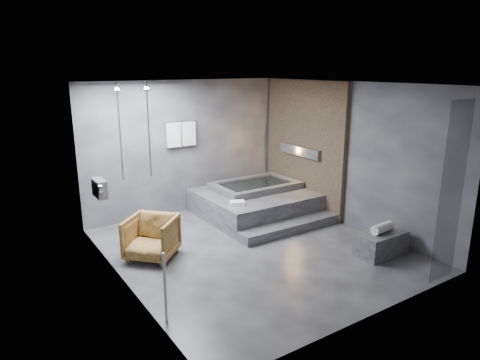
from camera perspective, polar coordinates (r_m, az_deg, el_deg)
room at (r=7.41m, az=3.33°, el=4.52°), size 5.00×5.04×2.82m
tub_deck at (r=9.10m, az=1.99°, el=-3.10°), size 2.20×2.00×0.50m
tub_step at (r=8.27m, az=6.72°, el=-6.26°), size 2.20×0.36×0.18m
concrete_bench at (r=7.62m, az=18.26°, el=-8.01°), size 0.87×0.48×0.39m
driftwood_chair at (r=7.21m, az=-11.73°, el=-7.51°), size 1.08×1.08×0.70m
rolled_towel at (r=7.52m, az=18.46°, el=-6.08°), size 0.45×0.19×0.16m
deck_towel at (r=8.18m, az=-0.36°, el=-3.07°), size 0.33×0.30×0.07m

